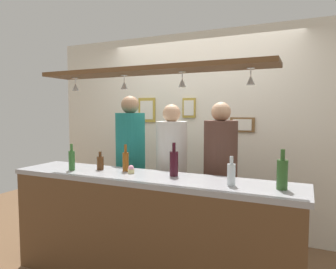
% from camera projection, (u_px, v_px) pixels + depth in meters
% --- Properties ---
extents(ground_plane, '(8.00, 8.00, 0.00)m').
position_uv_depth(ground_plane, '(164.00, 265.00, 3.12)').
color(ground_plane, brown).
extents(back_wall, '(4.40, 0.06, 2.60)m').
position_uv_depth(back_wall, '(199.00, 132.00, 4.02)').
color(back_wall, silver).
rests_on(back_wall, ground_plane).
extents(bar_counter, '(2.70, 0.55, 1.00)m').
position_uv_depth(bar_counter, '(139.00, 216.00, 2.61)').
color(bar_counter, '#99999E').
rests_on(bar_counter, ground_plane).
extents(overhead_glass_rack, '(2.20, 0.36, 0.04)m').
position_uv_depth(overhead_glass_rack, '(149.00, 70.00, 2.70)').
color(overhead_glass_rack, brown).
extents(hanging_wineglass_far_left, '(0.07, 0.07, 0.13)m').
position_uv_depth(hanging_wineglass_far_left, '(76.00, 87.00, 3.11)').
color(hanging_wineglass_far_left, silver).
rests_on(hanging_wineglass_far_left, overhead_glass_rack).
extents(hanging_wineglass_left, '(0.07, 0.07, 0.13)m').
position_uv_depth(hanging_wineglass_left, '(124.00, 85.00, 2.89)').
color(hanging_wineglass_left, silver).
rests_on(hanging_wineglass_left, overhead_glass_rack).
extents(hanging_wineglass_center_left, '(0.07, 0.07, 0.13)m').
position_uv_depth(hanging_wineglass_center_left, '(182.00, 82.00, 2.62)').
color(hanging_wineglass_center_left, silver).
rests_on(hanging_wineglass_center_left, overhead_glass_rack).
extents(hanging_wineglass_center, '(0.07, 0.07, 0.13)m').
position_uv_depth(hanging_wineglass_center, '(251.00, 79.00, 2.40)').
color(hanging_wineglass_center, silver).
rests_on(hanging_wineglass_center, overhead_glass_rack).
extents(person_left_teal_shirt, '(0.34, 0.34, 1.75)m').
position_uv_depth(person_left_teal_shirt, '(131.00, 156.00, 3.53)').
color(person_left_teal_shirt, '#2D334C').
rests_on(person_left_teal_shirt, ground_plane).
extents(person_middle_white_patterned_shirt, '(0.34, 0.34, 1.65)m').
position_uv_depth(person_middle_white_patterned_shirt, '(172.00, 165.00, 3.32)').
color(person_middle_white_patterned_shirt, '#2D334C').
rests_on(person_middle_white_patterned_shirt, ground_plane).
extents(person_right_brown_shirt, '(0.34, 0.34, 1.67)m').
position_uv_depth(person_right_brown_shirt, '(220.00, 167.00, 3.09)').
color(person_right_brown_shirt, '#2D334C').
rests_on(person_right_brown_shirt, ground_plane).
extents(bottle_beer_green_import, '(0.06, 0.06, 0.26)m').
position_uv_depth(bottle_beer_green_import, '(72.00, 160.00, 2.98)').
color(bottle_beer_green_import, '#336B2D').
rests_on(bottle_beer_green_import, bar_counter).
extents(bottle_beer_amber_tall, '(0.06, 0.06, 0.26)m').
position_uv_depth(bottle_beer_amber_tall, '(126.00, 161.00, 2.93)').
color(bottle_beer_amber_tall, brown).
rests_on(bottle_beer_amber_tall, bar_counter).
extents(bottle_soda_clear, '(0.06, 0.06, 0.23)m').
position_uv_depth(bottle_soda_clear, '(231.00, 174.00, 2.37)').
color(bottle_soda_clear, silver).
rests_on(bottle_soda_clear, bar_counter).
extents(bottle_wine_dark_red, '(0.08, 0.08, 0.30)m').
position_uv_depth(bottle_wine_dark_red, '(174.00, 163.00, 2.71)').
color(bottle_wine_dark_red, '#380F19').
rests_on(bottle_wine_dark_red, bar_counter).
extents(bottle_champagne_green, '(0.08, 0.08, 0.30)m').
position_uv_depth(bottle_champagne_green, '(282.00, 174.00, 2.25)').
color(bottle_champagne_green, '#2D5623').
rests_on(bottle_champagne_green, bar_counter).
extents(bottle_beer_brown_stubby, '(0.07, 0.07, 0.18)m').
position_uv_depth(bottle_beer_brown_stubby, '(100.00, 163.00, 3.01)').
color(bottle_beer_brown_stubby, '#512D14').
rests_on(bottle_beer_brown_stubby, bar_counter).
extents(cupcake, '(0.06, 0.06, 0.08)m').
position_uv_depth(cupcake, '(131.00, 170.00, 2.83)').
color(cupcake, beige).
rests_on(cupcake, bar_counter).
extents(picture_frame_crest, '(0.18, 0.02, 0.26)m').
position_uv_depth(picture_frame_crest, '(189.00, 108.00, 4.01)').
color(picture_frame_crest, '#B29338').
rests_on(picture_frame_crest, back_wall).
extents(picture_frame_lower_pair, '(0.30, 0.02, 0.18)m').
position_uv_depth(picture_frame_lower_pair, '(242.00, 125.00, 3.74)').
color(picture_frame_lower_pair, brown).
rests_on(picture_frame_lower_pair, back_wall).
extents(picture_frame_caricature, '(0.26, 0.02, 0.34)m').
position_uv_depth(picture_frame_caricature, '(147.00, 110.00, 4.27)').
color(picture_frame_caricature, '#B29338').
rests_on(picture_frame_caricature, back_wall).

